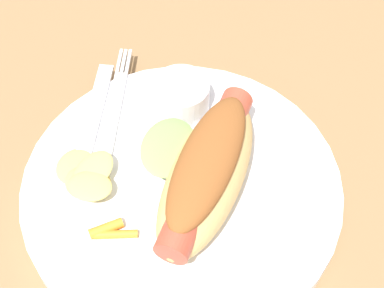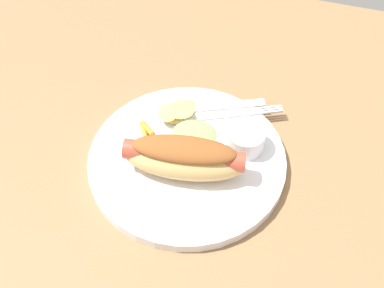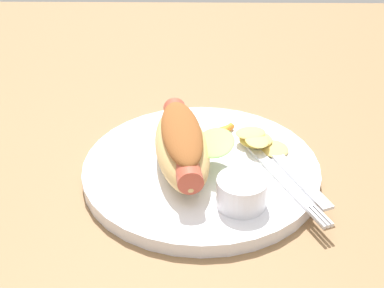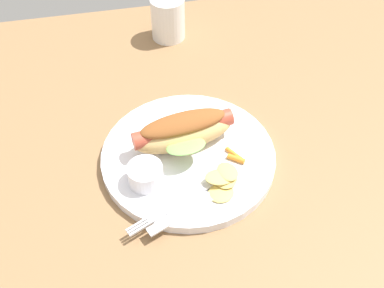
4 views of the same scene
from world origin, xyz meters
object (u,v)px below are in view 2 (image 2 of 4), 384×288
Objects in this scene: plate at (187,161)px; chips_pile at (176,111)px; hot_dog at (185,156)px; sauce_ramekin at (246,139)px; knife at (215,107)px; carrot_garnish at (146,131)px; fork at (225,115)px.

chips_pile is at bearing -61.80° from plate.
hot_dog reaches higher than sauce_ramekin.
knife is 11.05cm from carrot_garnish.
carrot_garnish reaches higher than knife.
hot_dog is 2.38× the size of chips_pile.
carrot_garnish is at bearing -171.87° from fork.
sauce_ramekin is at bearing 33.98° from hot_dog.
carrot_garnish is (14.08, 1.51, -1.16)cm from sauce_ramekin.
knife is at bearing -148.08° from chips_pile.
carrot_garnish is at bearing -160.06° from knife.
hot_dog is 8.99cm from carrot_garnish.
plate is 7.45cm from carrot_garnish.
sauce_ramekin is 1.38× the size of carrot_garnish.
sauce_ramekin reaches higher than knife.
fork reaches higher than plate.
knife is (-1.24, -10.11, 0.98)cm from plate.
hot_dog reaches higher than fork.
chips_pile is at bearing -125.39° from carrot_garnish.
sauce_ramekin is 8.57cm from knife.
fork is at bearing -147.45° from carrot_garnish.
carrot_garnish reaches higher than plate.
carrot_garnish is (6.88, -2.60, 1.19)cm from plate.
hot_dog is 9.39cm from sauce_ramekin.
sauce_ramekin is (-7.21, -4.11, 2.35)cm from plate.
plate is at bearing 159.28° from carrot_garnish.
chips_pile reaches higher than knife.
knife reaches higher than plate.
fork is (-3.13, -8.99, 1.00)cm from plate.
chips_pile is (3.75, -7.00, 1.70)cm from plate.
hot_dog is 3.22× the size of sauce_ramekin.
carrot_garnish is (10.01, 6.39, 0.19)cm from fork.
fork is at bearing -53.38° from knife.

